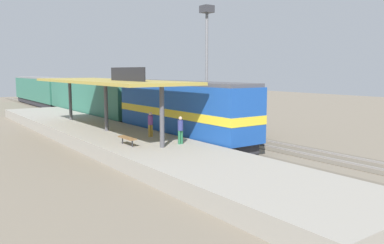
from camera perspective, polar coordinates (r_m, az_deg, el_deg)
The scene contains 13 objects.
ground_plane at distance 33.49m, azimuth -1.84°, elevation -1.77°, with size 120.00×120.00×0.00m, color #706656.
track_near at distance 32.43m, azimuth -4.78°, elevation -2.04°, with size 3.20×110.00×0.16m.
track_far at distance 34.99m, azimuth 1.69°, elevation -1.32°, with size 3.20×110.00×0.16m.
platform at distance 30.29m, azimuth -12.27°, elevation -2.06°, with size 6.00×44.00×0.90m, color gray.
station_canopy at distance 29.81m, azimuth -12.41°, elevation 5.68°, with size 5.20×18.00×4.70m.
platform_bench at distance 23.96m, azimuth -9.40°, elevation -2.33°, with size 0.44×1.70×0.50m.
locomotive at distance 29.33m, azimuth -1.47°, elevation 1.66°, with size 2.93×14.43×4.44m.
passenger_carriage_front at distance 45.31m, azimuth -14.44°, elevation 3.37°, with size 2.90×20.00×4.24m.
passenger_carriage_rear at distance 65.09m, azimuth -21.17°, elevation 4.29°, with size 2.90×20.00×4.24m.
freight_car at distance 34.57m, azimuth 1.93°, elevation 1.82°, with size 2.80×12.00×3.54m.
light_mast at distance 39.58m, azimuth 2.16°, elevation 11.85°, with size 1.10×1.10×11.70m.
person_waiting at distance 26.74m, azimuth -6.06°, elevation -0.14°, with size 0.34×0.34×1.71m.
person_walking at distance 24.01m, azimuth -1.69°, elevation -0.98°, with size 0.34×0.34×1.71m.
Camera 1 is at (-16.44, -27.43, 5.39)m, focal length 36.68 mm.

